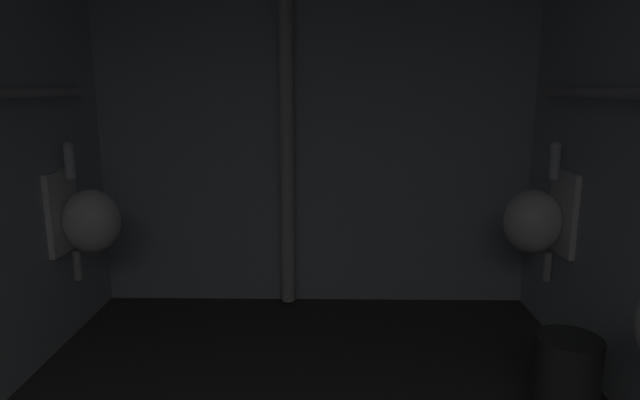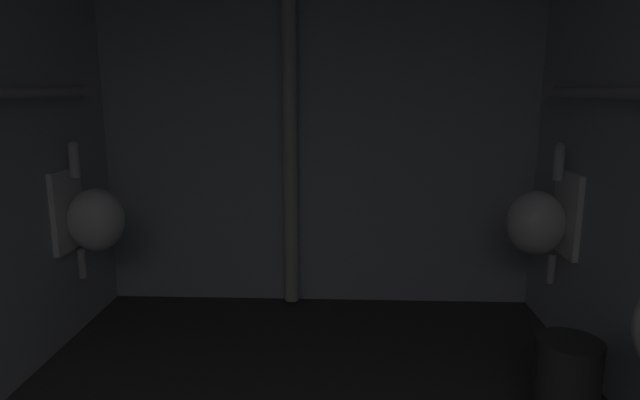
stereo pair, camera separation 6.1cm
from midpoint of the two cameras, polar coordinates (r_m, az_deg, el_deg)
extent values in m
cube|color=#B0B6B7|center=(3.41, 0.34, 8.64)|extent=(2.80, 0.06, 2.36)
ellipsoid|color=white|center=(3.16, -21.87, -1.93)|extent=(0.30, 0.26, 0.34)
cube|color=white|center=(3.22, -24.46, -1.00)|extent=(0.03, 0.30, 0.44)
cylinder|color=silver|center=(3.14, -23.80, 3.61)|extent=(0.06, 0.06, 0.16)
sphere|color=silver|center=(3.13, -23.92, 5.15)|extent=(0.06, 0.06, 0.06)
cylinder|color=#B2B2B2|center=(3.27, -23.15, -6.16)|extent=(0.04, 0.04, 0.16)
ellipsoid|color=white|center=(3.09, 22.20, -2.24)|extent=(0.30, 0.26, 0.34)
cube|color=white|center=(3.14, 24.93, -1.34)|extent=(0.03, 0.30, 0.44)
cylinder|color=silver|center=(3.07, 24.23, 3.40)|extent=(0.06, 0.06, 0.16)
sphere|color=silver|center=(3.06, 24.36, 4.97)|extent=(0.06, 0.06, 0.06)
cylinder|color=#B2B2B2|center=(3.19, 23.55, -6.59)|extent=(0.04, 0.04, 0.16)
sphere|color=#B2B2B2|center=(3.31, -23.12, 10.39)|extent=(0.06, 0.06, 0.06)
sphere|color=#B2B2B2|center=(3.24, 23.80, 10.33)|extent=(0.06, 0.06, 0.06)
cylinder|color=beige|center=(3.31, -2.65, 8.53)|extent=(0.09, 0.09, 2.31)
cylinder|color=#2D2D2D|center=(2.55, 25.03, -16.97)|extent=(0.26, 0.26, 0.37)
camera|label=1|loc=(0.03, -87.66, 0.48)|focal=30.57mm
camera|label=2|loc=(0.03, 92.34, -0.48)|focal=30.57mm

